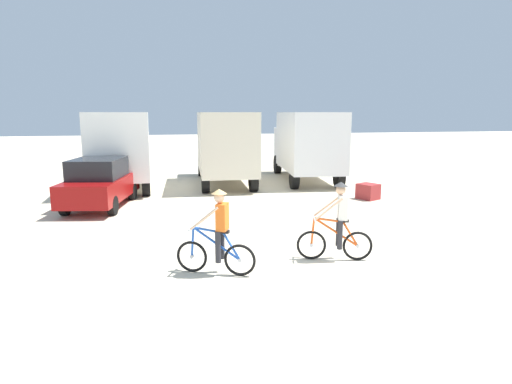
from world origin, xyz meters
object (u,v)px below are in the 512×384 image
Objects in this scene: box_truck_white_box at (121,146)px; sedan_parked at (100,183)px; box_truck_cream_rv at (225,144)px; box_truck_avon_van at (307,143)px; cyclist_orange_shirt at (218,235)px; cyclist_cowboy_hat at (338,224)px; supply_crate at (368,191)px.

sedan_parked is at bearing -96.01° from box_truck_white_box.
box_truck_white_box reaches higher than sedan_parked.
box_truck_cream_rv is 0.99× the size of box_truck_avon_van.
box_truck_cream_rv and box_truck_avon_van have the same top height.
box_truck_cream_rv is at bearing 81.19° from cyclist_orange_shirt.
sedan_parked is (-5.07, -4.25, -0.99)m from box_truck_cream_rv.
box_truck_white_box reaches higher than cyclist_cowboy_hat.
sedan_parked reaches higher than supply_crate.
supply_crate is (4.93, -4.90, -1.57)m from box_truck_cream_rv.
cyclist_orange_shirt is 1.00× the size of cyclist_cowboy_hat.
cyclist_cowboy_hat is (5.60, -11.27, -1.03)m from box_truck_white_box.
box_truck_white_box and box_truck_avon_van have the same top height.
box_truck_white_box is 4.64m from box_truck_cream_rv.
sedan_parked is at bearing 176.28° from supply_crate.
box_truck_avon_van is 5.30m from supply_crate.
box_truck_avon_van is at bearing 25.42° from sedan_parked.
box_truck_cream_rv is 11.89m from cyclist_orange_shirt.
sedan_parked is (-9.14, -4.34, -0.99)m from box_truck_avon_van.
supply_crate is at bearing -44.82° from box_truck_cream_rv.
box_truck_white_box is 3.74× the size of cyclist_cowboy_hat.
supply_crate is at bearing 45.23° from cyclist_orange_shirt.
box_truck_avon_van is at bearing 63.52° from cyclist_orange_shirt.
cyclist_cowboy_hat is (0.96, -11.38, -1.03)m from box_truck_cream_rv.
box_truck_cream_rv reaches higher than cyclist_cowboy_hat.
box_truck_avon_van is at bearing 1.29° from box_truck_white_box.
box_truck_cream_rv is (4.64, 0.11, 0.00)m from box_truck_white_box.
supply_crate is (0.87, -4.99, -1.57)m from box_truck_avon_van.
box_truck_white_box is 1.53× the size of sedan_parked.
box_truck_cream_rv is 3.77× the size of cyclist_orange_shirt.
cyclist_cowboy_hat reaches higher than supply_crate.
sedan_parked is 8.13m from cyclist_orange_shirt.
cyclist_cowboy_hat is at bearing -121.51° from supply_crate.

